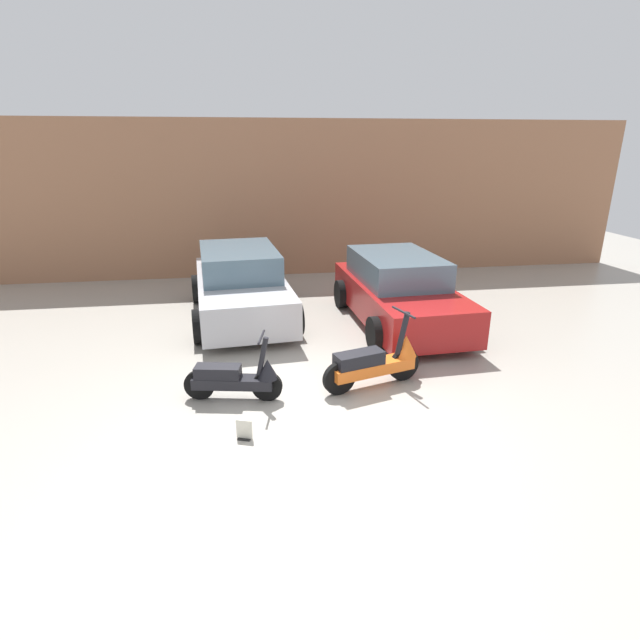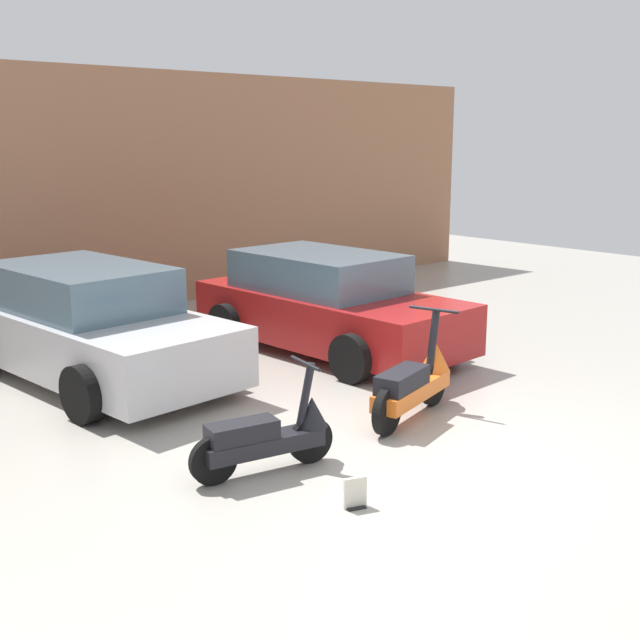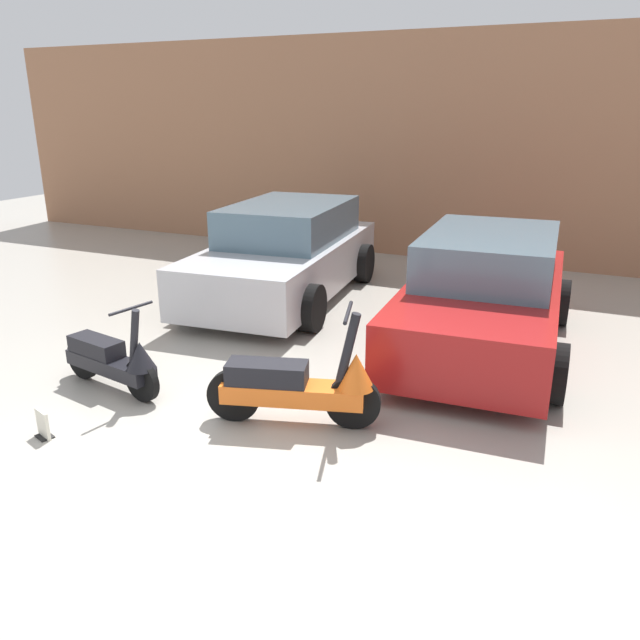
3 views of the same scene
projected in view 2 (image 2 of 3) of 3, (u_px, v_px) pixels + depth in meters
The scene contains 7 objects.
ground_plane at pixel (413, 458), 7.57m from camera, with size 28.00×28.00×0.00m, color #9E998E.
wall_back at pixel (54, 195), 12.92m from camera, with size 19.60×0.12×4.09m, color #9E6B4C.
scooter_front_left at pixel (269, 435), 7.19m from camera, with size 1.39×0.57×0.98m.
scooter_front_right at pixel (415, 381), 8.59m from camera, with size 1.58×0.76×1.13m.
car_rear_left at pixel (90, 326), 9.91m from camera, with size 2.31×4.31×1.42m.
car_rear_center at pixel (327, 304), 11.27m from camera, with size 2.13×4.14×1.38m.
placard_near_left_scooter at pixel (355, 494), 6.53m from camera, with size 0.20×0.17×0.26m.
Camera 2 is at (-5.32, -4.78, 2.96)m, focal length 45.00 mm.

